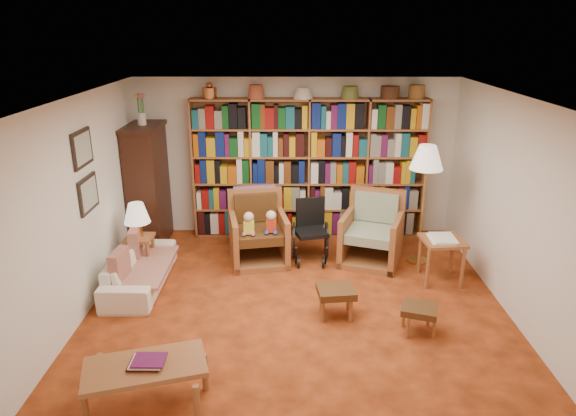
{
  "coord_description": "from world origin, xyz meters",
  "views": [
    {
      "loc": [
        -0.08,
        -5.46,
        3.23
      ],
      "look_at": [
        -0.12,
        0.6,
        1.07
      ],
      "focal_mm": 32.0,
      "sensor_mm": 36.0,
      "label": 1
    }
  ],
  "objects_px": {
    "footstool_b": "(419,311)",
    "coffee_table": "(145,370)",
    "armchair_sage": "(370,234)",
    "floor_lamp": "(426,162)",
    "sofa": "(140,269)",
    "side_table_papers": "(442,246)",
    "armchair_leather": "(259,232)",
    "footstool_a": "(336,293)",
    "wheelchair": "(310,232)",
    "side_table_lamp": "(140,246)"
  },
  "relations": [
    {
      "from": "sofa",
      "to": "coffee_table",
      "type": "distance_m",
      "value": 2.38
    },
    {
      "from": "wheelchair",
      "to": "coffee_table",
      "type": "distance_m",
      "value": 3.52
    },
    {
      "from": "floor_lamp",
      "to": "footstool_b",
      "type": "xyz_separation_m",
      "value": [
        -0.42,
        -1.83,
        -1.22
      ]
    },
    {
      "from": "coffee_table",
      "to": "footstool_b",
      "type": "bearing_deg",
      "value": 23.75
    },
    {
      "from": "wheelchair",
      "to": "footstool_a",
      "type": "height_order",
      "value": "wheelchair"
    },
    {
      "from": "armchair_leather",
      "to": "sofa",
      "type": "bearing_deg",
      "value": -150.49
    },
    {
      "from": "floor_lamp",
      "to": "coffee_table",
      "type": "relative_size",
      "value": 1.49
    },
    {
      "from": "side_table_papers",
      "to": "coffee_table",
      "type": "relative_size",
      "value": 0.54
    },
    {
      "from": "sofa",
      "to": "footstool_a",
      "type": "xyz_separation_m",
      "value": [
        2.5,
        -0.75,
        0.06
      ]
    },
    {
      "from": "sofa",
      "to": "floor_lamp",
      "type": "bearing_deg",
      "value": -79.0
    },
    {
      "from": "floor_lamp",
      "to": "footstool_b",
      "type": "relative_size",
      "value": 3.72
    },
    {
      "from": "side_table_lamp",
      "to": "sofa",
      "type": "bearing_deg",
      "value": -76.6
    },
    {
      "from": "footstool_b",
      "to": "coffee_table",
      "type": "xyz_separation_m",
      "value": [
        -2.69,
        -1.18,
        0.12
      ]
    },
    {
      "from": "footstool_b",
      "to": "coffee_table",
      "type": "distance_m",
      "value": 2.94
    },
    {
      "from": "footstool_a",
      "to": "side_table_papers",
      "type": "bearing_deg",
      "value": 31.72
    },
    {
      "from": "footstool_b",
      "to": "floor_lamp",
      "type": "bearing_deg",
      "value": 76.96
    },
    {
      "from": "floor_lamp",
      "to": "footstool_a",
      "type": "relative_size",
      "value": 3.7
    },
    {
      "from": "sofa",
      "to": "footstool_b",
      "type": "bearing_deg",
      "value": -107.78
    },
    {
      "from": "footstool_a",
      "to": "coffee_table",
      "type": "relative_size",
      "value": 0.4
    },
    {
      "from": "side_table_lamp",
      "to": "side_table_papers",
      "type": "relative_size",
      "value": 0.83
    },
    {
      "from": "side_table_lamp",
      "to": "footstool_a",
      "type": "distance_m",
      "value": 2.85
    },
    {
      "from": "armchair_sage",
      "to": "footstool_a",
      "type": "bearing_deg",
      "value": -111.36
    },
    {
      "from": "floor_lamp",
      "to": "side_table_papers",
      "type": "relative_size",
      "value": 2.74
    },
    {
      "from": "armchair_leather",
      "to": "armchair_sage",
      "type": "height_order",
      "value": "armchair_leather"
    },
    {
      "from": "armchair_sage",
      "to": "wheelchair",
      "type": "distance_m",
      "value": 0.87
    },
    {
      "from": "side_table_lamp",
      "to": "armchair_sage",
      "type": "bearing_deg",
      "value": 7.56
    },
    {
      "from": "armchair_leather",
      "to": "armchair_sage",
      "type": "distance_m",
      "value": 1.61
    },
    {
      "from": "armchair_leather",
      "to": "side_table_papers",
      "type": "xyz_separation_m",
      "value": [
        2.45,
        -0.7,
        0.09
      ]
    },
    {
      "from": "coffee_table",
      "to": "side_table_papers",
      "type": "bearing_deg",
      "value": 36.63
    },
    {
      "from": "wheelchair",
      "to": "side_table_papers",
      "type": "height_order",
      "value": "wheelchair"
    },
    {
      "from": "footstool_a",
      "to": "coffee_table",
      "type": "distance_m",
      "value": 2.36
    },
    {
      "from": "armchair_sage",
      "to": "floor_lamp",
      "type": "distance_m",
      "value": 1.3
    },
    {
      "from": "sofa",
      "to": "wheelchair",
      "type": "distance_m",
      "value": 2.43
    },
    {
      "from": "side_table_lamp",
      "to": "footstool_b",
      "type": "relative_size",
      "value": 1.12
    },
    {
      "from": "armchair_leather",
      "to": "footstool_a",
      "type": "height_order",
      "value": "armchair_leather"
    },
    {
      "from": "side_table_lamp",
      "to": "armchair_sage",
      "type": "height_order",
      "value": "armchair_sage"
    },
    {
      "from": "side_table_papers",
      "to": "footstool_b",
      "type": "distance_m",
      "value": 1.39
    },
    {
      "from": "wheelchair",
      "to": "footstool_b",
      "type": "xyz_separation_m",
      "value": [
        1.13,
        -1.97,
        -0.14
      ]
    },
    {
      "from": "armchair_leather",
      "to": "armchair_sage",
      "type": "xyz_separation_m",
      "value": [
        1.61,
        -0.01,
        -0.03
      ]
    },
    {
      "from": "side_table_lamp",
      "to": "floor_lamp",
      "type": "xyz_separation_m",
      "value": [
        3.91,
        0.32,
        1.11
      ]
    },
    {
      "from": "wheelchair",
      "to": "floor_lamp",
      "type": "bearing_deg",
      "value": -5.24
    },
    {
      "from": "footstool_b",
      "to": "sofa",
      "type": "bearing_deg",
      "value": 162.25
    },
    {
      "from": "wheelchair",
      "to": "floor_lamp",
      "type": "relative_size",
      "value": 0.51
    },
    {
      "from": "side_table_lamp",
      "to": "floor_lamp",
      "type": "distance_m",
      "value": 4.08
    },
    {
      "from": "side_table_papers",
      "to": "footstool_b",
      "type": "height_order",
      "value": "side_table_papers"
    },
    {
      "from": "floor_lamp",
      "to": "footstool_a",
      "type": "distance_m",
      "value": 2.31
    },
    {
      "from": "armchair_leather",
      "to": "coffee_table",
      "type": "bearing_deg",
      "value": -104.64
    },
    {
      "from": "floor_lamp",
      "to": "side_table_papers",
      "type": "bearing_deg",
      "value": -75.8
    },
    {
      "from": "floor_lamp",
      "to": "wheelchair",
      "type": "bearing_deg",
      "value": 174.76
    },
    {
      "from": "armchair_sage",
      "to": "floor_lamp",
      "type": "xyz_separation_m",
      "value": [
        0.69,
        -0.1,
        1.1
      ]
    }
  ]
}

